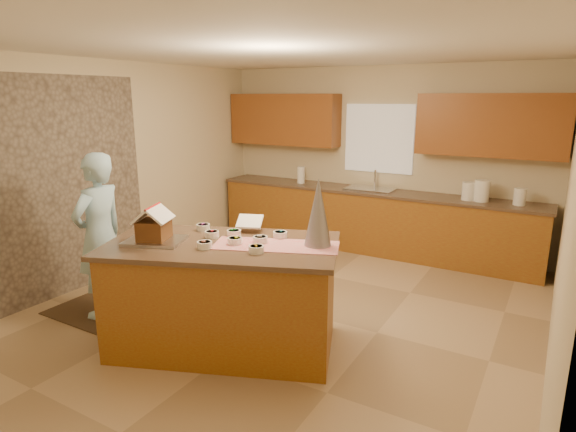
# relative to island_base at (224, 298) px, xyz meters

# --- Properties ---
(floor) EXTENTS (5.50, 5.50, 0.00)m
(floor) POSITION_rel_island_base_xyz_m (0.11, 0.95, -0.48)
(floor) COLOR tan
(floor) RESTS_ON ground
(ceiling) EXTENTS (5.50, 5.50, 0.00)m
(ceiling) POSITION_rel_island_base_xyz_m (0.11, 0.95, 2.22)
(ceiling) COLOR silver
(ceiling) RESTS_ON floor
(wall_back) EXTENTS (5.50, 5.50, 0.00)m
(wall_back) POSITION_rel_island_base_xyz_m (0.11, 3.70, 0.87)
(wall_back) COLOR beige
(wall_back) RESTS_ON floor
(wall_front) EXTENTS (5.50, 5.50, 0.00)m
(wall_front) POSITION_rel_island_base_xyz_m (0.11, -1.80, 0.87)
(wall_front) COLOR beige
(wall_front) RESTS_ON floor
(wall_left) EXTENTS (5.50, 5.50, 0.00)m
(wall_left) POSITION_rel_island_base_xyz_m (-2.39, 0.95, 0.87)
(wall_left) COLOR beige
(wall_left) RESTS_ON floor
(wall_right) EXTENTS (5.50, 5.50, 0.00)m
(wall_right) POSITION_rel_island_base_xyz_m (2.61, 0.95, 0.87)
(wall_right) COLOR beige
(wall_right) RESTS_ON floor
(stone_accent) EXTENTS (0.00, 2.50, 2.50)m
(stone_accent) POSITION_rel_island_base_xyz_m (-2.37, 0.15, 0.77)
(stone_accent) COLOR gray
(stone_accent) RESTS_ON wall_left
(window_curtain) EXTENTS (1.05, 0.03, 1.00)m
(window_curtain) POSITION_rel_island_base_xyz_m (0.11, 3.67, 1.17)
(window_curtain) COLOR white
(window_curtain) RESTS_ON wall_back
(back_counter_base) EXTENTS (4.80, 0.60, 0.88)m
(back_counter_base) POSITION_rel_island_base_xyz_m (0.11, 3.40, -0.04)
(back_counter_base) COLOR brown
(back_counter_base) RESTS_ON floor
(back_counter_top) EXTENTS (4.85, 0.63, 0.04)m
(back_counter_top) POSITION_rel_island_base_xyz_m (0.11, 3.40, 0.42)
(back_counter_top) COLOR brown
(back_counter_top) RESTS_ON back_counter_base
(upper_cabinet_left) EXTENTS (1.85, 0.35, 0.80)m
(upper_cabinet_left) POSITION_rel_island_base_xyz_m (-1.44, 3.52, 1.42)
(upper_cabinet_left) COLOR brown
(upper_cabinet_left) RESTS_ON wall_back
(upper_cabinet_right) EXTENTS (1.85, 0.35, 0.80)m
(upper_cabinet_right) POSITION_rel_island_base_xyz_m (1.66, 3.52, 1.42)
(upper_cabinet_right) COLOR brown
(upper_cabinet_right) RESTS_ON wall_back
(sink) EXTENTS (0.70, 0.45, 0.12)m
(sink) POSITION_rel_island_base_xyz_m (0.11, 3.40, 0.41)
(sink) COLOR silver
(sink) RESTS_ON back_counter_top
(faucet) EXTENTS (0.03, 0.03, 0.28)m
(faucet) POSITION_rel_island_base_xyz_m (0.11, 3.58, 0.58)
(faucet) COLOR silver
(faucet) RESTS_ON back_counter_top
(island_base) EXTENTS (2.18, 1.63, 0.96)m
(island_base) POSITION_rel_island_base_xyz_m (0.00, 0.00, 0.00)
(island_base) COLOR brown
(island_base) RESTS_ON floor
(island_top) EXTENTS (2.29, 1.75, 0.04)m
(island_top) POSITION_rel_island_base_xyz_m (0.00, 0.00, 0.50)
(island_top) COLOR brown
(island_top) RESTS_ON island_base
(table_runner) EXTENTS (1.15, 0.77, 0.01)m
(table_runner) POSITION_rel_island_base_xyz_m (0.45, 0.18, 0.53)
(table_runner) COLOR red
(table_runner) RESTS_ON island_top
(baking_tray) EXTENTS (0.60, 0.53, 0.03)m
(baking_tray) POSITION_rel_island_base_xyz_m (-0.54, -0.27, 0.54)
(baking_tray) COLOR silver
(baking_tray) RESTS_ON island_top
(cookbook) EXTENTS (0.29, 0.26, 0.10)m
(cookbook) POSITION_rel_island_base_xyz_m (-0.00, 0.44, 0.62)
(cookbook) COLOR white
(cookbook) RESTS_ON island_top
(tinsel_tree) EXTENTS (0.31, 0.31, 0.60)m
(tinsel_tree) POSITION_rel_island_base_xyz_m (0.77, 0.36, 0.82)
(tinsel_tree) COLOR #B4B6C1
(tinsel_tree) RESTS_ON island_top
(rug) EXTENTS (1.16, 0.76, 0.01)m
(rug) POSITION_rel_island_base_xyz_m (-1.55, -0.10, -0.47)
(rug) COLOR black
(rug) RESTS_ON floor
(boy) EXTENTS (0.47, 0.66, 1.72)m
(boy) POSITION_rel_island_base_xyz_m (-1.50, -0.10, 0.39)
(boy) COLOR #A4D1E9
(boy) RESTS_ON rug
(canister_a) EXTENTS (0.17, 0.17, 0.24)m
(canister_a) POSITION_rel_island_base_xyz_m (1.48, 3.40, 0.56)
(canister_a) COLOR white
(canister_a) RESTS_ON back_counter_top
(canister_b) EXTENTS (0.19, 0.19, 0.28)m
(canister_b) POSITION_rel_island_base_xyz_m (1.65, 3.40, 0.58)
(canister_b) COLOR white
(canister_b) RESTS_ON back_counter_top
(canister_c) EXTENTS (0.15, 0.15, 0.22)m
(canister_c) POSITION_rel_island_base_xyz_m (2.10, 3.40, 0.55)
(canister_c) COLOR white
(canister_c) RESTS_ON back_counter_top
(paper_towel) EXTENTS (0.12, 0.12, 0.26)m
(paper_towel) POSITION_rel_island_base_xyz_m (-1.06, 3.40, 0.57)
(paper_towel) COLOR white
(paper_towel) RESTS_ON back_counter_top
(gingerbread_house) EXTENTS (0.39, 0.39, 0.31)m
(gingerbread_house) POSITION_rel_island_base_xyz_m (-0.54, -0.27, 0.66)
(gingerbread_house) COLOR #5B3317
(gingerbread_house) RESTS_ON baking_tray
(candy_bowls) EXTENTS (0.96, 0.72, 0.06)m
(candy_bowls) POSITION_rel_island_base_xyz_m (0.07, 0.12, 0.55)
(candy_bowls) COLOR green
(candy_bowls) RESTS_ON island_top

